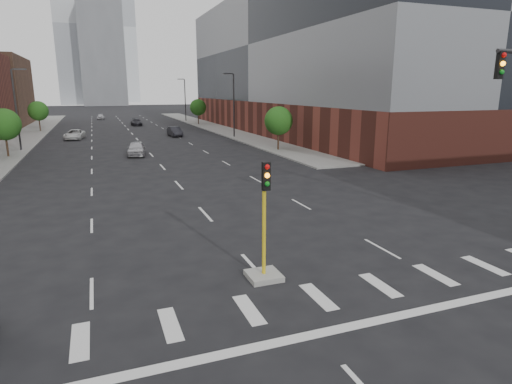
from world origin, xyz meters
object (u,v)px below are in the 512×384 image
car_near_left (136,149)px  car_far_left (75,134)px  car_distant (101,117)px  car_deep_right (136,122)px  median_traffic_signal (264,254)px  car_mid_right (175,132)px

car_near_left → car_far_left: 19.86m
car_near_left → car_distant: (-2.47, 60.73, -0.09)m
car_far_left → car_deep_right: size_ratio=1.07×
median_traffic_signal → car_deep_right: (2.16, 72.96, -0.31)m
median_traffic_signal → car_far_left: bearing=99.0°
car_far_left → car_deep_right: car_far_left is taller
car_mid_right → car_distant: 44.13m
car_near_left → car_distant: 60.78m
median_traffic_signal → car_near_left: size_ratio=1.00×
car_near_left → car_mid_right: (7.17, 17.67, -0.03)m
car_distant → car_mid_right: bearing=-73.4°
car_deep_right → car_mid_right: bearing=-82.7°
car_far_left → median_traffic_signal: bearing=-71.7°
median_traffic_signal → car_deep_right: 72.99m
median_traffic_signal → car_distant: size_ratio=1.13×
median_traffic_signal → car_near_left: (-1.50, 32.96, -0.23)m
car_deep_right → car_near_left: bearing=-96.8°
median_traffic_signal → car_far_left: median_traffic_signal is taller
car_mid_right → car_deep_right: (-3.51, 22.33, -0.05)m
car_mid_right → car_deep_right: size_ratio=0.95×
car_near_left → car_far_left: car_near_left is taller
car_near_left → car_far_left: bearing=118.0°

